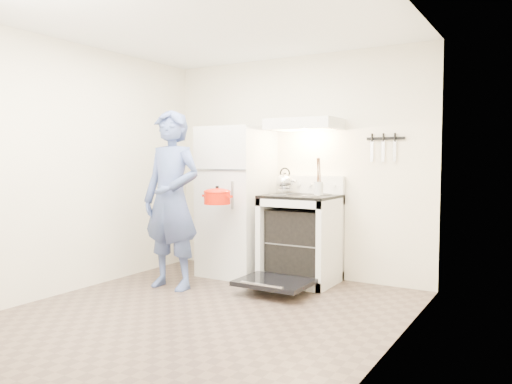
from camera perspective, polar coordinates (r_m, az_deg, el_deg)
floor at (r=4.43m, az=-6.25°, el=-13.79°), size 3.60×3.60×0.00m
back_wall at (r=5.76m, az=4.50°, el=2.91°), size 3.20×0.02×2.50m
refrigerator at (r=5.77m, az=-2.24°, el=-1.06°), size 0.70×0.70×1.70m
stove_body at (r=5.44m, az=5.12°, el=-5.50°), size 0.76×0.65×0.92m
cooktop at (r=5.38m, az=5.15°, el=-0.51°), size 0.76×0.65×0.03m
backsplash at (r=5.64m, az=6.41°, el=0.84°), size 0.76×0.07×0.20m
oven_door at (r=4.99m, az=2.09°, el=-10.27°), size 0.70×0.54×0.04m
oven_rack at (r=5.44m, az=5.12°, el=-5.71°), size 0.60×0.52×0.01m
range_hood at (r=5.45m, az=5.54°, el=7.69°), size 0.76×0.50×0.12m
knife_strip at (r=5.37m, az=14.60°, el=5.94°), size 0.40×0.02×0.03m
pizza_stone at (r=5.46m, az=6.27°, el=-5.55°), size 0.30×0.30×0.02m
tea_kettle at (r=5.60m, az=3.32°, el=1.30°), size 0.24×0.20×0.29m
utensil_jar at (r=5.01m, az=7.17°, el=0.42°), size 0.10×0.10×0.13m
person at (r=5.20m, az=-9.63°, el=-0.90°), size 0.68×0.46×1.83m
dutch_oven at (r=5.18m, az=-4.46°, el=-0.69°), size 0.35×0.28×0.23m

